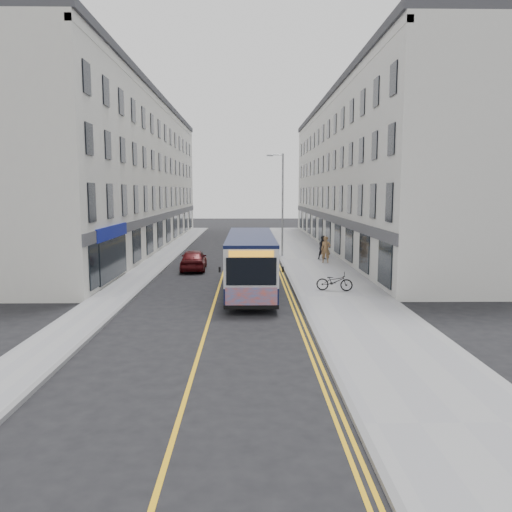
{
  "coord_description": "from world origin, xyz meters",
  "views": [
    {
      "loc": [
        1.58,
        -24.71,
        5.14
      ],
      "look_at": [
        2.01,
        2.49,
        1.6
      ],
      "focal_mm": 35.0,
      "sensor_mm": 36.0,
      "label": 1
    }
  ],
  "objects_px": {
    "car_maroon": "(194,260)",
    "bicycle": "(334,281)",
    "pedestrian_near": "(326,249)",
    "pedestrian_far": "(323,248)",
    "city_bus": "(251,261)",
    "car_white": "(263,243)",
    "streetlamp": "(282,201)"
  },
  "relations": [
    {
      "from": "pedestrian_far",
      "to": "car_white",
      "type": "distance_m",
      "value": 8.45
    },
    {
      "from": "car_maroon",
      "to": "city_bus",
      "type": "bearing_deg",
      "value": 114.96
    },
    {
      "from": "bicycle",
      "to": "pedestrian_near",
      "type": "height_order",
      "value": "pedestrian_near"
    },
    {
      "from": "city_bus",
      "to": "car_white",
      "type": "bearing_deg",
      "value": 86.29
    },
    {
      "from": "city_bus",
      "to": "car_maroon",
      "type": "bearing_deg",
      "value": 117.26
    },
    {
      "from": "bicycle",
      "to": "pedestrian_near",
      "type": "distance_m",
      "value": 10.11
    },
    {
      "from": "car_white",
      "to": "streetlamp",
      "type": "bearing_deg",
      "value": -83.26
    },
    {
      "from": "pedestrian_near",
      "to": "car_white",
      "type": "relative_size",
      "value": 0.5
    },
    {
      "from": "streetlamp",
      "to": "car_white",
      "type": "relative_size",
      "value": 2.14
    },
    {
      "from": "bicycle",
      "to": "pedestrian_near",
      "type": "bearing_deg",
      "value": 5.19
    },
    {
      "from": "streetlamp",
      "to": "car_white",
      "type": "distance_m",
      "value": 6.49
    },
    {
      "from": "pedestrian_far",
      "to": "car_maroon",
      "type": "height_order",
      "value": "pedestrian_far"
    },
    {
      "from": "pedestrian_near",
      "to": "car_white",
      "type": "height_order",
      "value": "pedestrian_near"
    },
    {
      "from": "pedestrian_near",
      "to": "car_white",
      "type": "xyz_separation_m",
      "value": [
        -4.15,
        8.97,
        -0.44
      ]
    },
    {
      "from": "city_bus",
      "to": "car_white",
      "type": "distance_m",
      "value": 18.7
    },
    {
      "from": "car_maroon",
      "to": "bicycle",
      "type": "bearing_deg",
      "value": 134.13
    },
    {
      "from": "bicycle",
      "to": "car_maroon",
      "type": "relative_size",
      "value": 0.45
    },
    {
      "from": "city_bus",
      "to": "bicycle",
      "type": "xyz_separation_m",
      "value": [
        4.25,
        -0.38,
        -1.01
      ]
    },
    {
      "from": "streetlamp",
      "to": "pedestrian_near",
      "type": "xyz_separation_m",
      "value": [
        2.9,
        -3.84,
        -3.33
      ]
    },
    {
      "from": "bicycle",
      "to": "car_white",
      "type": "height_order",
      "value": "car_white"
    },
    {
      "from": "pedestrian_far",
      "to": "pedestrian_near",
      "type": "bearing_deg",
      "value": -103.15
    },
    {
      "from": "pedestrian_near",
      "to": "pedestrian_far",
      "type": "relative_size",
      "value": 1.06
    },
    {
      "from": "city_bus",
      "to": "bicycle",
      "type": "height_order",
      "value": "city_bus"
    },
    {
      "from": "streetlamp",
      "to": "bicycle",
      "type": "distance_m",
      "value": 14.49
    },
    {
      "from": "city_bus",
      "to": "car_white",
      "type": "xyz_separation_m",
      "value": [
        1.21,
        18.64,
        -0.99
      ]
    },
    {
      "from": "city_bus",
      "to": "pedestrian_far",
      "type": "relative_size",
      "value": 5.72
    },
    {
      "from": "streetlamp",
      "to": "pedestrian_near",
      "type": "relative_size",
      "value": 4.27
    },
    {
      "from": "car_white",
      "to": "pedestrian_near",
      "type": "bearing_deg",
      "value": -72.15
    },
    {
      "from": "streetlamp",
      "to": "bicycle",
      "type": "height_order",
      "value": "streetlamp"
    },
    {
      "from": "pedestrian_near",
      "to": "car_maroon",
      "type": "height_order",
      "value": "pedestrian_near"
    },
    {
      "from": "city_bus",
      "to": "bicycle",
      "type": "distance_m",
      "value": 4.39
    },
    {
      "from": "city_bus",
      "to": "pedestrian_far",
      "type": "xyz_separation_m",
      "value": [
        5.45,
        11.34,
        -0.6
      ]
    }
  ]
}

